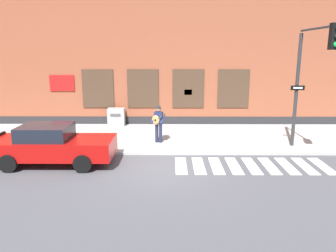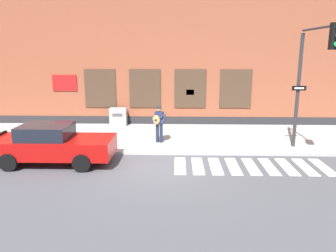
% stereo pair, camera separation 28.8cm
% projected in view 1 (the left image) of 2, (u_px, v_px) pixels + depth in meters
% --- Properties ---
extents(ground_plane, '(160.00, 160.00, 0.00)m').
position_uv_depth(ground_plane, '(163.00, 167.00, 12.26)').
color(ground_plane, '#4C4C51').
extents(sidewalk, '(28.00, 5.52, 0.11)m').
position_uv_depth(sidewalk, '(165.00, 137.00, 16.38)').
color(sidewalk, '#ADAAA3').
rests_on(sidewalk, ground).
extents(building_backdrop, '(28.00, 4.06, 8.69)m').
position_uv_depth(building_backdrop, '(166.00, 50.00, 20.06)').
color(building_backdrop, brown).
rests_on(building_backdrop, ground).
extents(crosswalk, '(5.78, 1.90, 0.01)m').
position_uv_depth(crosswalk, '(252.00, 166.00, 12.41)').
color(crosswalk, silver).
rests_on(crosswalk, ground).
extents(red_car, '(4.60, 1.99, 1.53)m').
position_uv_depth(red_car, '(52.00, 145.00, 12.45)').
color(red_car, '#B20F0C').
rests_on(red_car, ground).
extents(busker, '(0.72, 0.66, 1.71)m').
position_uv_depth(busker, '(158.00, 122.00, 14.98)').
color(busker, '#1E233D').
rests_on(busker, sidewalk).
extents(traffic_light, '(0.60, 3.16, 5.06)m').
position_uv_depth(traffic_light, '(311.00, 67.00, 12.77)').
color(traffic_light, '#2D2D30').
rests_on(traffic_light, sidewalk).
extents(utility_box, '(0.95, 0.55, 1.00)m').
position_uv_depth(utility_box, '(116.00, 117.00, 18.53)').
color(utility_box, '#9E9E9E').
rests_on(utility_box, sidewalk).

